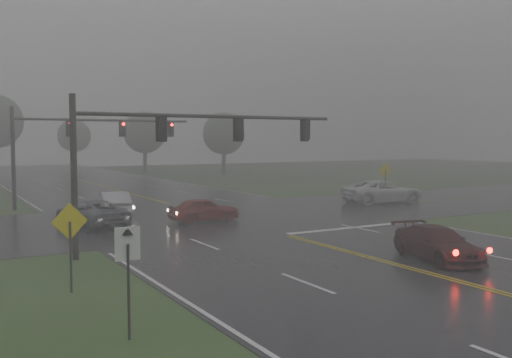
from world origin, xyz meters
TOP-DOWN VIEW (x-y plane):
  - main_road at (0.00, 20.00)m, footprint 18.00×160.00m
  - cross_street at (0.00, 22.00)m, footprint 120.00×14.00m
  - stop_bar at (4.50, 14.40)m, footprint 8.50×0.50m
  - sedan_maroon at (1.97, 6.41)m, footprint 2.81×4.77m
  - sedan_red at (-1.50, 20.48)m, footprint 4.11×1.81m
  - sedan_silver at (-5.34, 25.39)m, footprint 2.18×4.73m
  - car_grey at (-7.53, 21.95)m, footprint 3.42×5.48m
  - pickup_white at (13.95, 22.56)m, footprint 6.37×3.68m
  - signal_gantry_near at (-6.38, 13.61)m, footprint 12.30×0.28m
  - signal_gantry_far at (-6.31, 31.75)m, footprint 12.55×0.35m
  - sign_diamond_west at (-11.40, 8.77)m, footprint 1.14×0.30m
  - sign_arrow_white at (-11.12, 3.84)m, footprint 0.60×0.11m
  - sign_diamond_east at (15.36, 23.86)m, footprint 1.22×0.22m
  - tree_ne_a at (11.15, 67.58)m, footprint 5.84×5.84m
  - tree_e_near at (19.24, 59.18)m, footprint 5.66×5.66m
  - tree_n_far at (6.24, 89.09)m, footprint 5.47×5.47m

SIDE VIEW (x-z plane):
  - main_road at x=0.00m, z-range -0.01..0.01m
  - cross_street at x=0.00m, z-range -0.01..0.01m
  - stop_bar at x=4.50m, z-range 0.00..0.00m
  - sedan_maroon at x=1.97m, z-range -0.65..0.65m
  - sedan_red at x=-1.50m, z-range -0.69..0.69m
  - sedan_silver at x=-5.34m, z-range -0.75..0.75m
  - car_grey at x=-7.53m, z-range -0.71..0.71m
  - pickup_white at x=13.95m, z-range -0.83..0.83m
  - sign_arrow_white at x=-11.12m, z-range 0.53..3.21m
  - sign_diamond_west at x=-11.40m, z-range 0.48..3.27m
  - sign_diamond_east at x=15.36m, z-range 0.51..3.45m
  - signal_gantry_near at x=-6.38m, z-range 1.33..7.81m
  - signal_gantry_far at x=-6.31m, z-range 1.40..8.29m
  - tree_n_far at x=6.24m, z-range 1.26..9.29m
  - tree_e_near at x=19.24m, z-range 1.31..9.61m
  - tree_ne_a at x=11.15m, z-range 1.35..9.93m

